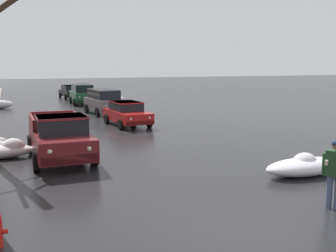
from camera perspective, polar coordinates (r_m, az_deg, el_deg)
ground_plane at (r=8.64m, az=9.82°, el=-16.07°), size 200.00×200.00×0.00m
snow_bank_along_left_kerb at (r=38.95m, az=-8.34°, el=3.80°), size 2.89×1.11×0.63m
snow_bank_near_corner_right at (r=13.97m, az=18.74°, el=-5.42°), size 2.97×1.19×0.74m
snow_bank_along_right_kerb at (r=16.86m, az=-22.65°, el=-3.29°), size 2.89×1.05×0.75m
pickup_truck_maroon_approaching_near_lane at (r=15.85m, az=-15.08°, el=-1.45°), size 2.21×5.40×1.76m
sedan_red_parked_kerbside_close at (r=23.92m, az=-5.86°, el=1.85°), size 2.14×4.26×1.42m
suv_grey_parked_kerbside_mid at (r=29.63m, az=-9.09°, el=3.57°), size 2.32×4.52×1.82m
suv_green_parked_far_down_block at (r=37.33m, az=-12.04°, el=4.53°), size 2.08×4.43×1.82m
sedan_black_queued_behind_truck at (r=43.75m, az=-13.63°, el=4.76°), size 2.19×4.30×1.42m
pedestrian_with_coffee at (r=10.84m, az=22.55°, el=-5.65°), size 0.52×0.60×1.76m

